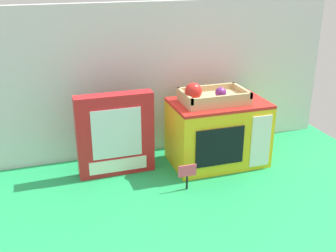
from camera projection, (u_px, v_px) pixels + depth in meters
name	position (u px, v px, depth m)	size (l,w,h in m)	color
ground_plane	(167.00, 166.00, 1.73)	(1.70, 1.70, 0.00)	#219E54
display_back_panel	(153.00, 79.00, 1.78)	(1.61, 0.03, 0.64)	silver
toy_microwave	(218.00, 132.00, 1.72)	(0.38, 0.25, 0.27)	yellow
food_groups_crate	(211.00, 97.00, 1.64)	(0.26, 0.16, 0.09)	tan
cookie_set_box	(115.00, 135.00, 1.62)	(0.30, 0.06, 0.33)	red
price_sign	(187.00, 173.00, 1.53)	(0.07, 0.01, 0.10)	black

